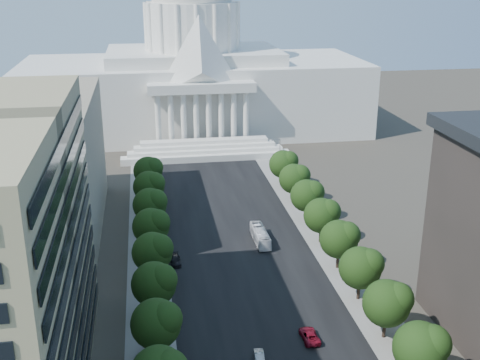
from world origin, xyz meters
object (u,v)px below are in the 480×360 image
car_silver (259,358)px  car_red (309,336)px  city_bus (260,236)px  car_dark_b (175,260)px

car_silver → car_red: 9.94m
city_bus → car_silver: bearing=-102.2°
car_red → car_dark_b: size_ratio=1.09×
car_silver → city_bus: 41.88m
car_red → car_silver: bearing=24.2°
car_dark_b → city_bus: city_bus is taller
car_silver → car_red: (8.94, 4.34, 0.09)m
car_silver → car_dark_b: car_dark_b is taller
car_red → city_bus: size_ratio=0.49×
car_red → city_bus: bearing=-90.3°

